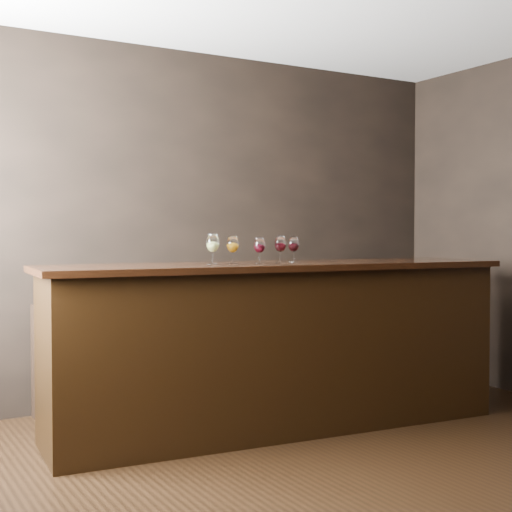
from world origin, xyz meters
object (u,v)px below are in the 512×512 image
glass_red_c (294,245)px  bar_counter (279,349)px  glass_white (213,244)px  glass_red_a (259,246)px  glass_red_b (280,244)px  back_bar_shelf (186,351)px  glass_amber (233,245)px

glass_red_c → bar_counter: bearing=-166.4°
glass_white → glass_red_c: (0.62, -0.00, -0.01)m
glass_red_a → bar_counter: bearing=10.8°
glass_red_b → glass_red_c: bearing=24.1°
back_bar_shelf → glass_red_b: 1.33m
bar_counter → glass_red_c: size_ratio=17.16×
back_bar_shelf → glass_red_c: 1.32m
glass_red_a → glass_red_c: size_ratio=0.97×
glass_white → back_bar_shelf: bearing=76.4°
glass_red_b → glass_red_c: size_ratio=1.03×
glass_amber → glass_red_a: glass_amber is taller
glass_white → glass_red_b: (0.47, -0.07, -0.01)m
back_bar_shelf → glass_red_b: glass_red_b is taller
glass_amber → back_bar_shelf: bearing=85.0°
back_bar_shelf → glass_white: glass_white is taller
bar_counter → back_bar_shelf: bearing=109.9°
glass_red_a → glass_red_b: size_ratio=0.94×
back_bar_shelf → glass_red_a: 1.30m
glass_red_a → glass_red_c: bearing=12.0°
glass_amber → glass_red_b: size_ratio=1.00×
glass_red_a → glass_red_c: (0.31, 0.07, 0.00)m
bar_counter → back_bar_shelf: 1.00m
glass_red_a → glass_red_c: 0.32m
bar_counter → glass_amber: 0.79m
glass_amber → glass_red_b: (0.33, -0.06, -0.00)m
back_bar_shelf → glass_red_c: size_ratio=12.52×
glass_white → glass_amber: size_ratio=1.06×
bar_counter → glass_amber: size_ratio=16.57×
glass_red_b → back_bar_shelf: bearing=104.1°
back_bar_shelf → glass_white: bearing=-103.6°
bar_counter → glass_red_b: glass_red_b is taller
back_bar_shelf → glass_white: (-0.22, -0.92, 0.86)m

